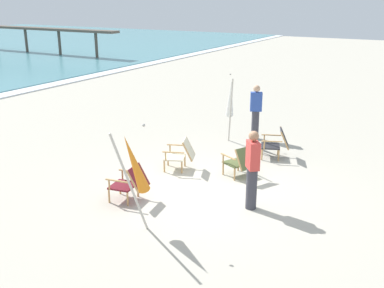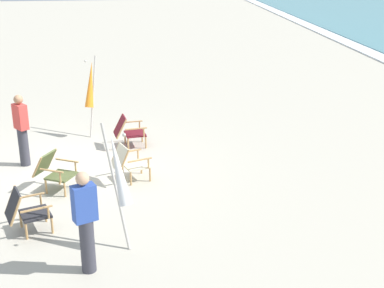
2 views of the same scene
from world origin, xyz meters
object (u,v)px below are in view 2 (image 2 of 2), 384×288
Objects in this scene: beach_chair_front_right at (25,210)px; beach_chair_front_left at (128,130)px; umbrella_furled_orange at (91,85)px; person_by_waterline at (22,130)px; beach_chair_mid_center at (129,162)px; umbrella_furled_white at (118,170)px; beach_chair_far_center at (54,170)px; person_near_chairs at (86,222)px.

beach_chair_front_left is at bearing 156.65° from beach_chair_front_right.
umbrella_furled_orange is 2.45m from person_by_waterline.
beach_chair_front_left is at bearing -179.86° from beach_chair_mid_center.
beach_chair_front_left is 4.67m from umbrella_furled_white.
umbrella_furled_white reaches higher than beach_chair_front_right.
beach_chair_far_center is 1.12× the size of beach_chair_front_left.
person_near_chairs is at bearing 2.74° from umbrella_furled_orange.
umbrella_furled_orange is at bearing -177.26° from person_near_chairs.
umbrella_furled_white is 1.23× the size of person_by_waterline.
beach_chair_front_right is at bearing -9.32° from umbrella_furled_orange.
person_near_chairs is 4.73m from person_by_waterline.
beach_chair_mid_center is 2.64m from beach_chair_front_right.
beach_chair_front_left is 2.53m from person_by_waterline.
person_by_waterline is at bearing -115.93° from beach_chair_mid_center.
beach_chair_front_right is at bearing -8.31° from beach_chair_far_center.
person_near_chairs is at bearing -32.76° from umbrella_furled_white.
person_near_chairs is (3.28, -0.61, 0.41)m from beach_chair_mid_center.
person_by_waterline is (-1.13, -2.32, 0.41)m from beach_chair_mid_center.
person_near_chairs reaches higher than beach_chair_front_left.
beach_chair_mid_center is 0.44× the size of umbrella_furled_orange.
person_near_chairs is (3.02, 0.88, 0.42)m from beach_chair_far_center.
beach_chair_front_right is at bearing -23.35° from beach_chair_front_left.
umbrella_furled_white is (4.58, -0.12, 0.89)m from beach_chair_front_left.
beach_chair_front_left is 0.51× the size of person_near_chairs.
beach_chair_front_left is 1.64m from umbrella_furled_orange.
person_near_chairs reaches higher than beach_chair_front_right.
person_near_chairs reaches higher than beach_chair_mid_center.
umbrella_furled_orange reaches higher than beach_chair_front_right.
beach_chair_front_right is at bearing 10.43° from person_by_waterline.
beach_chair_far_center is 1.05× the size of beach_chair_mid_center.
umbrella_furled_white is (2.27, 1.37, 0.89)m from beach_chair_far_center.
umbrella_furled_orange reaches higher than person_by_waterline.
umbrella_furled_orange is at bearing 170.68° from beach_chair_front_right.
umbrella_furled_white reaches higher than beach_chair_front_left.
person_by_waterline is (1.95, -1.40, -0.48)m from umbrella_furled_orange.
beach_chair_mid_center is 3.36m from person_near_chairs.
beach_chair_mid_center is 0.54× the size of person_by_waterline.
beach_chair_far_center is at bearing 171.69° from beach_chair_front_right.
beach_chair_mid_center is at bearing 16.58° from umbrella_furled_orange.
person_near_chairs is 1.00× the size of person_by_waterline.
beach_chair_mid_center is 3.34m from umbrella_furled_orange.
beach_chair_far_center is at bearing -80.36° from beach_chair_mid_center.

